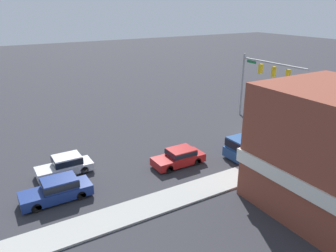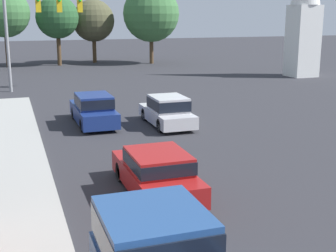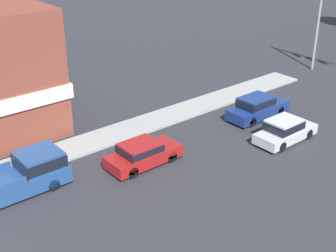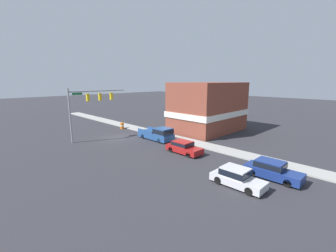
{
  "view_description": "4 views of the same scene",
  "coord_description": "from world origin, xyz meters",
  "px_view_note": "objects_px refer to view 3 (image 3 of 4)",
  "views": [
    {
      "loc": [
        -22.29,
        24.96,
        12.63
      ],
      "look_at": [
        0.19,
        11.57,
        2.94
      ],
      "focal_mm": 35.0,
      "sensor_mm": 36.0,
      "label": 1
    },
    {
      "loc": [
        -5.65,
        -1.7,
        5.53
      ],
      "look_at": [
        -0.4,
        13.64,
        1.61
      ],
      "focal_mm": 50.0,
      "sensor_mm": 36.0,
      "label": 2
    },
    {
      "loc": [
        17.24,
        -2.14,
        13.38
      ],
      "look_at": [
        -1.22,
        13.12,
        2.05
      ],
      "focal_mm": 50.0,
      "sensor_mm": 36.0,
      "label": 3
    },
    {
      "loc": [
        17.61,
        28.15,
        8.43
      ],
      "look_at": [
        -0.61,
        9.79,
        3.13
      ],
      "focal_mm": 24.0,
      "sensor_mm": 36.0,
      "label": 4
    }
  ],
  "objects_px": {
    "car_second_ahead": "(257,107)",
    "pickup_truck_parked": "(22,175)",
    "car_lead": "(142,153)",
    "car_oncoming": "(285,130)"
  },
  "relations": [
    {
      "from": "car_second_ahead",
      "to": "pickup_truck_parked",
      "type": "height_order",
      "value": "pickup_truck_parked"
    },
    {
      "from": "car_lead",
      "to": "car_oncoming",
      "type": "relative_size",
      "value": 1.02
    },
    {
      "from": "car_lead",
      "to": "car_second_ahead",
      "type": "distance_m",
      "value": 10.01
    },
    {
      "from": "car_lead",
      "to": "car_oncoming",
      "type": "bearing_deg",
      "value": 69.09
    },
    {
      "from": "car_lead",
      "to": "pickup_truck_parked",
      "type": "relative_size",
      "value": 0.78
    },
    {
      "from": "car_second_ahead",
      "to": "pickup_truck_parked",
      "type": "xyz_separation_m",
      "value": [
        -1.55,
        -16.33,
        0.12
      ]
    },
    {
      "from": "pickup_truck_parked",
      "to": "car_lead",
      "type": "bearing_deg",
      "value": 74.53
    },
    {
      "from": "car_lead",
      "to": "pickup_truck_parked",
      "type": "xyz_separation_m",
      "value": [
        -1.75,
        -6.32,
        0.2
      ]
    },
    {
      "from": "car_second_ahead",
      "to": "pickup_truck_parked",
      "type": "relative_size",
      "value": 0.83
    },
    {
      "from": "car_lead",
      "to": "car_second_ahead",
      "type": "relative_size",
      "value": 0.93
    }
  ]
}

